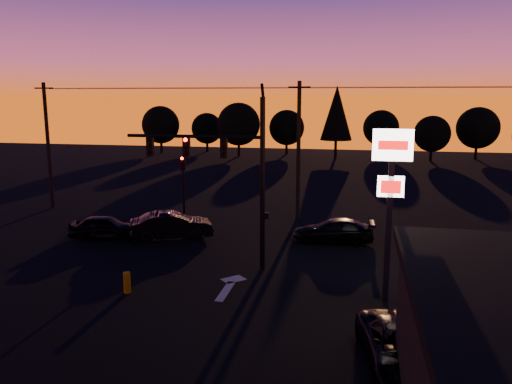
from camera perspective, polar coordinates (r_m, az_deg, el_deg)
ground at (r=20.54m, az=-5.61°, el=-12.15°), size 120.00×120.00×0.00m
lane_arrow at (r=21.89m, az=-3.05°, el=-10.60°), size 1.20×3.10×0.01m
traffic_signal_mast at (r=22.99m, az=-3.18°, el=3.16°), size 6.79×0.52×8.58m
secondary_signal at (r=31.81m, az=-8.33°, el=1.42°), size 0.30×0.31×4.35m
pylon_sign at (r=19.85m, az=15.18°, el=1.51°), size 1.50×0.28×6.80m
utility_pole_0 at (r=38.82m, az=-22.66°, el=4.96°), size 1.40×0.26×9.00m
utility_pole_1 at (r=32.44m, az=4.88°, el=4.76°), size 1.40×0.26×9.00m
power_wires at (r=32.27m, az=4.99°, el=11.79°), size 36.00×1.22×0.07m
bollard at (r=21.62m, az=-14.53°, el=-9.99°), size 0.29×0.29×0.88m
tree_0 at (r=73.56m, az=-10.84°, el=7.56°), size 5.36×5.36×6.74m
tree_1 at (r=74.42m, az=-5.63°, el=7.25°), size 4.54×4.54×5.71m
tree_2 at (r=67.98m, az=-1.99°, el=7.75°), size 5.77×5.78×7.26m
tree_3 at (r=70.85m, az=3.53°, el=7.35°), size 4.95×4.95×6.22m
tree_4 at (r=67.15m, az=9.20°, el=8.91°), size 4.18×4.18×9.50m
tree_5 at (r=72.27m, az=14.10°, el=7.12°), size 4.95×4.95×6.22m
tree_6 at (r=66.88m, az=19.48°, el=6.29°), size 4.54×4.54×5.71m
tree_7 at (r=70.86m, az=24.02°, el=6.70°), size 5.36×5.36×6.74m
car_left at (r=29.86m, az=-16.86°, el=-3.85°), size 4.20×2.38×1.35m
car_mid at (r=28.97m, az=-9.61°, el=-3.78°), size 4.92×3.42×1.54m
car_right at (r=28.21m, az=8.83°, el=-4.40°), size 4.59×2.05×1.31m
suv_parked at (r=16.19m, az=16.27°, el=-16.66°), size 2.86×4.87×1.27m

